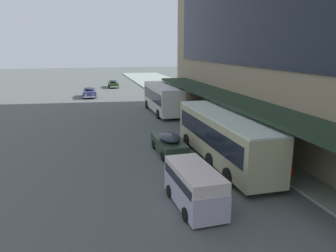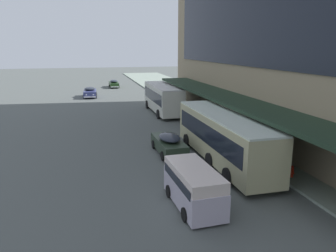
{
  "view_description": "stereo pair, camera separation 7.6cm",
  "coord_description": "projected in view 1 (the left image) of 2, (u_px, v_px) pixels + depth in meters",
  "views": [
    {
      "loc": [
        -4.74,
        -4.28,
        7.56
      ],
      "look_at": [
        1.65,
        20.56,
        1.31
      ],
      "focal_mm": 35.0,
      "sensor_mm": 36.0,
      "label": 1
    },
    {
      "loc": [
        -4.67,
        -4.3,
        7.56
      ],
      "look_at": [
        1.65,
        20.56,
        1.31
      ],
      "focal_mm": 35.0,
      "sensor_mm": 36.0,
      "label": 2
    }
  ],
  "objects": [
    {
      "name": "fire_hydrant",
      "position": [
        292.0,
        171.0,
        19.02
      ],
      "size": [
        0.2,
        0.4,
        0.7
      ],
      "color": "red",
      "rests_on": "sidewalk_kerb"
    },
    {
      "name": "transit_bus_kerbside_front",
      "position": [
        223.0,
        135.0,
        21.57
      ],
      "size": [
        2.72,
        11.54,
        3.24
      ],
      "color": "tan",
      "rests_on": "ground"
    },
    {
      "name": "transit_bus_kerbside_rear",
      "position": [
        163.0,
        97.0,
        37.81
      ],
      "size": [
        2.76,
        9.75,
        3.24
      ],
      "color": "beige",
      "rests_on": "ground"
    },
    {
      "name": "vw_van",
      "position": [
        193.0,
        184.0,
        15.8
      ],
      "size": [
        2.02,
        4.61,
        1.96
      ],
      "color": "#BCB2C6",
      "rests_on": "ground"
    },
    {
      "name": "sedan_far_back",
      "position": [
        169.0,
        143.0,
        23.58
      ],
      "size": [
        1.85,
        4.74,
        1.52
      ],
      "color": "#263525",
      "rests_on": "ground"
    },
    {
      "name": "sedan_trailing_near",
      "position": [
        89.0,
        92.0,
        49.91
      ],
      "size": [
        2.12,
        4.79,
        1.53
      ],
      "color": "navy",
      "rests_on": "ground"
    },
    {
      "name": "sedan_second_near",
      "position": [
        113.0,
        83.0,
        61.88
      ],
      "size": [
        1.83,
        4.98,
        1.47
      ],
      "color": "#1E3919",
      "rests_on": "ground"
    }
  ]
}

